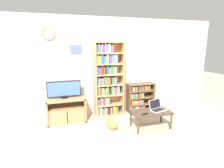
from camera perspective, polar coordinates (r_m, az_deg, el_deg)
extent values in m
plane|color=#BCAD93|center=(3.64, 5.53, -18.68)|extent=(18.00, 18.00, 0.00)
cube|color=beige|center=(4.77, -1.99, 5.54)|extent=(6.58, 0.06, 2.60)
torus|color=olive|center=(4.55, -20.02, 15.13)|extent=(0.31, 0.03, 0.31)
cylinder|color=white|center=(4.55, -20.02, 15.13)|extent=(0.25, 0.02, 0.25)
cube|color=silver|center=(4.56, -11.69, 11.03)|extent=(0.32, 0.01, 0.25)
cube|color=slate|center=(4.56, -11.68, 11.03)|extent=(0.29, 0.02, 0.23)
cube|color=tan|center=(4.58, -20.23, -8.45)|extent=(0.04, 0.50, 0.61)
cube|color=tan|center=(4.60, -9.03, -7.70)|extent=(0.04, 0.50, 0.61)
cube|color=tan|center=(4.47, -14.82, -4.69)|extent=(0.92, 0.50, 0.04)
cube|color=tan|center=(4.67, -14.42, -11.39)|extent=(0.92, 0.50, 0.04)
cube|color=tan|center=(4.54, -14.66, -7.40)|extent=(0.85, 0.46, 0.04)
cube|color=tan|center=(4.38, -17.22, -10.63)|extent=(0.41, 0.02, 0.33)
cube|color=tan|center=(4.39, -11.57, -10.25)|extent=(0.41, 0.02, 0.33)
cylinder|color=black|center=(4.49, -15.24, -4.14)|extent=(0.18, 0.18, 0.04)
cube|color=black|center=(4.43, -15.40, -1.51)|extent=(0.81, 0.05, 0.39)
cube|color=#4770A8|center=(4.41, -15.39, -1.59)|extent=(0.77, 0.01, 0.35)
cube|color=tan|center=(4.55, -5.54, 1.18)|extent=(0.04, 0.30, 1.98)
cube|color=tan|center=(4.75, 3.29, 1.70)|extent=(0.04, 0.30, 1.98)
cube|color=tan|center=(4.77, -1.50, 1.77)|extent=(0.78, 0.02, 1.98)
cube|color=tan|center=(4.92, -0.99, -9.71)|extent=(0.71, 0.26, 0.04)
cube|color=tan|center=(4.82, -1.00, -6.66)|extent=(0.71, 0.26, 0.04)
cube|color=tan|center=(4.74, -1.01, -3.49)|extent=(0.71, 0.26, 0.04)
cube|color=tan|center=(4.67, -1.03, -0.22)|extent=(0.71, 0.26, 0.04)
cube|color=tan|center=(4.61, -1.04, 3.14)|extent=(0.71, 0.26, 0.04)
cube|color=tan|center=(4.58, -1.05, 6.57)|extent=(0.71, 0.26, 0.04)
cube|color=tan|center=(4.55, -1.07, 10.04)|extent=(0.71, 0.26, 0.04)
cube|color=tan|center=(4.55, -1.08, 13.54)|extent=(0.71, 0.26, 0.04)
cube|color=white|center=(4.81, -4.87, -8.70)|extent=(0.04, 0.21, 0.21)
cube|color=red|center=(4.82, -4.43, -8.57)|extent=(0.04, 0.19, 0.22)
cube|color=white|center=(4.83, -3.96, -8.61)|extent=(0.04, 0.22, 0.21)
cube|color=#93704C|center=(4.83, -3.53, -8.65)|extent=(0.02, 0.24, 0.20)
cube|color=#B75B70|center=(4.85, -3.18, -8.66)|extent=(0.03, 0.19, 0.18)
cube|color=#388947|center=(4.86, -2.77, -8.67)|extent=(0.03, 0.19, 0.17)
cube|color=white|center=(4.86, -2.43, -8.53)|extent=(0.02, 0.21, 0.20)
cube|color=#B75B70|center=(4.87, -2.09, -8.62)|extent=(0.04, 0.22, 0.18)
cube|color=#93704C|center=(4.88, -1.71, -8.35)|extent=(0.02, 0.20, 0.21)
cube|color=#232328|center=(4.88, -1.27, -8.60)|extent=(0.03, 0.24, 0.17)
cube|color=red|center=(4.89, -0.89, -8.34)|extent=(0.03, 0.20, 0.20)
cube|color=gold|center=(4.91, -0.45, -8.40)|extent=(0.04, 0.20, 0.18)
cube|color=#232328|center=(4.91, -0.05, -8.31)|extent=(0.03, 0.22, 0.19)
cube|color=gold|center=(4.91, 0.33, -8.07)|extent=(0.04, 0.22, 0.23)
cube|color=gold|center=(4.93, 0.69, -8.28)|extent=(0.02, 0.23, 0.19)
cube|color=orange|center=(4.94, 0.96, -8.30)|extent=(0.02, 0.22, 0.18)
cube|color=orange|center=(4.95, 1.25, -8.14)|extent=(0.03, 0.21, 0.20)
cube|color=#2856A8|center=(4.95, 1.58, -8.22)|extent=(0.02, 0.23, 0.18)
cube|color=#2856A8|center=(4.71, -5.02, -5.65)|extent=(0.02, 0.24, 0.20)
cube|color=red|center=(4.72, -4.78, -5.69)|extent=(0.02, 0.23, 0.19)
cube|color=#B75B70|center=(4.73, -4.45, -5.75)|extent=(0.04, 0.23, 0.17)
cube|color=#5B9389|center=(4.74, -4.15, -5.46)|extent=(0.02, 0.19, 0.21)
cube|color=#B75B70|center=(4.74, -3.80, -5.48)|extent=(0.03, 0.22, 0.21)
cube|color=#759EB7|center=(4.75, -3.43, -5.55)|extent=(0.03, 0.22, 0.19)
cube|color=red|center=(4.76, -3.01, -5.50)|extent=(0.04, 0.21, 0.19)
cube|color=#9E4293|center=(4.77, -2.62, -5.31)|extent=(0.03, 0.19, 0.22)
cube|color=gold|center=(4.77, -2.20, -5.31)|extent=(0.03, 0.22, 0.22)
cube|color=white|center=(4.78, -1.82, -5.50)|extent=(0.03, 0.22, 0.18)
cube|color=#93704C|center=(4.78, -1.39, -5.15)|extent=(0.04, 0.23, 0.23)
cube|color=#2856A8|center=(4.81, -0.95, -5.29)|extent=(0.04, 0.19, 0.19)
cube|color=red|center=(4.63, -4.95, -2.25)|extent=(0.04, 0.24, 0.22)
cube|color=gold|center=(4.65, -4.51, -2.18)|extent=(0.03, 0.21, 0.22)
cube|color=#9E4293|center=(4.65, -4.12, -2.24)|extent=(0.02, 0.23, 0.21)
cube|color=#388947|center=(4.67, -3.73, -2.21)|extent=(0.04, 0.19, 0.21)
cube|color=gold|center=(4.67, -3.24, -2.23)|extent=(0.03, 0.22, 0.20)
cube|color=#5B9389|center=(4.68, -2.90, -2.33)|extent=(0.03, 0.21, 0.18)
cube|color=#388947|center=(4.69, -2.52, -2.35)|extent=(0.03, 0.22, 0.17)
cube|color=#759EB7|center=(4.70, -2.07, -2.15)|extent=(0.04, 0.19, 0.20)
cube|color=orange|center=(4.70, -1.57, -2.04)|extent=(0.03, 0.23, 0.21)
cube|color=#232328|center=(4.72, -1.13, -2.14)|extent=(0.04, 0.19, 0.19)
cube|color=#232328|center=(4.73, -0.72, -2.15)|extent=(0.02, 0.20, 0.18)
cube|color=#388947|center=(4.73, -0.40, -1.92)|extent=(0.03, 0.21, 0.22)
cube|color=#759EB7|center=(4.74, -0.02, -1.88)|extent=(0.03, 0.21, 0.22)
cube|color=orange|center=(4.75, 0.35, -1.93)|extent=(0.03, 0.21, 0.21)
cube|color=#B75B70|center=(4.76, 0.74, -2.02)|extent=(0.03, 0.21, 0.18)
cube|color=#9E4293|center=(4.78, 1.10, -1.96)|extent=(0.04, 0.20, 0.19)
cube|color=#5B9389|center=(4.78, 1.51, -1.69)|extent=(0.03, 0.21, 0.23)
cube|color=#759EB7|center=(4.79, 1.93, -1.77)|extent=(0.04, 0.22, 0.21)
cube|color=#232328|center=(4.57, -5.11, 1.14)|extent=(0.03, 0.24, 0.23)
cube|color=#5B9389|center=(4.59, -4.75, 0.88)|extent=(0.03, 0.21, 0.18)
cube|color=#759EB7|center=(4.59, -4.41, 1.05)|extent=(0.02, 0.22, 0.20)
cube|color=#9E4293|center=(4.59, -4.08, 0.89)|extent=(0.03, 0.22, 0.18)
cube|color=#93704C|center=(4.60, -3.64, 0.95)|extent=(0.03, 0.21, 0.18)
cube|color=#5B9389|center=(4.62, -3.18, 0.98)|extent=(0.04, 0.19, 0.18)
cube|color=#388947|center=(4.62, -2.66, 1.16)|extent=(0.03, 0.23, 0.21)
cube|color=#93704C|center=(4.62, -2.25, 1.16)|extent=(0.03, 0.24, 0.20)
cube|color=orange|center=(4.64, -1.86, 1.15)|extent=(0.03, 0.19, 0.19)
cube|color=#B75B70|center=(4.64, -1.42, 1.34)|extent=(0.03, 0.22, 0.22)
cube|color=orange|center=(4.66, -1.05, 1.06)|extent=(0.03, 0.20, 0.17)
cube|color=#232328|center=(4.66, -0.58, 1.42)|extent=(0.04, 0.21, 0.23)
cube|color=#5B9389|center=(4.68, -0.04, 1.15)|extent=(0.04, 0.22, 0.18)
cube|color=#388947|center=(4.69, 0.34, 1.17)|extent=(0.02, 0.23, 0.18)
cube|color=#5B9389|center=(4.69, 0.62, 1.24)|extent=(0.03, 0.24, 0.19)
cube|color=#B75B70|center=(4.70, 1.02, 1.26)|extent=(0.04, 0.24, 0.19)
cube|color=#388947|center=(4.52, -5.19, 4.38)|extent=(0.02, 0.24, 0.19)
cube|color=#2856A8|center=(4.53, -4.87, 4.45)|extent=(0.02, 0.22, 0.20)
cube|color=#B75B70|center=(4.54, -4.56, 4.62)|extent=(0.02, 0.20, 0.23)
cube|color=#9E4293|center=(4.55, -4.11, 4.30)|extent=(0.04, 0.21, 0.17)
cube|color=red|center=(4.55, -3.53, 4.62)|extent=(0.04, 0.22, 0.22)
cube|color=#232328|center=(4.57, -3.14, 4.56)|extent=(0.02, 0.20, 0.21)
cube|color=orange|center=(4.58, -2.83, 4.44)|extent=(0.02, 0.20, 0.18)
cube|color=#232328|center=(4.58, -2.38, 4.51)|extent=(0.04, 0.22, 0.19)
cube|color=#5B9389|center=(4.59, -1.99, 4.60)|extent=(0.02, 0.19, 0.20)
cube|color=#2856A8|center=(4.59, -1.58, 4.72)|extent=(0.03, 0.23, 0.22)
cube|color=#93704C|center=(4.60, -1.05, 4.46)|extent=(0.04, 0.24, 0.18)
cube|color=#388947|center=(4.62, -0.55, 4.63)|extent=(0.04, 0.22, 0.20)
cube|color=#388947|center=(4.62, -0.17, 4.75)|extent=(0.02, 0.24, 0.22)
cube|color=gold|center=(4.64, 0.14, 4.63)|extent=(0.03, 0.19, 0.19)
cube|color=#5B9389|center=(4.66, 0.61, 4.67)|extent=(0.04, 0.19, 0.20)
cube|color=white|center=(4.66, 1.04, 4.54)|extent=(0.02, 0.21, 0.17)
cube|color=#388947|center=(4.50, -5.26, 7.86)|extent=(0.03, 0.19, 0.19)
cube|color=gold|center=(4.50, -4.77, 8.02)|extent=(0.04, 0.21, 0.21)
cube|color=#5B9389|center=(4.51, -4.34, 7.85)|extent=(0.02, 0.23, 0.18)
cube|color=#759EB7|center=(4.52, -4.00, 8.01)|extent=(0.03, 0.23, 0.21)
cube|color=#2856A8|center=(4.52, -3.57, 8.17)|extent=(0.04, 0.22, 0.23)
cube|color=#9E4293|center=(4.54, -3.13, 8.19)|extent=(0.03, 0.18, 0.23)
cube|color=#388947|center=(4.54, -2.70, 7.93)|extent=(0.03, 0.21, 0.19)
cube|color=#5B9389|center=(4.56, -2.26, 8.17)|extent=(0.04, 0.19, 0.22)
cube|color=white|center=(4.56, -1.73, 8.21)|extent=(0.03, 0.24, 0.23)
cube|color=red|center=(4.58, -1.34, 7.91)|extent=(0.03, 0.20, 0.18)
cube|color=#9E4293|center=(4.57, -0.87, 8.21)|extent=(0.03, 0.24, 0.22)
cube|color=#B75B70|center=(4.60, -0.55, 8.12)|extent=(0.02, 0.19, 0.21)
cube|color=#5B9389|center=(4.60, -0.09, 8.26)|extent=(0.04, 0.21, 0.23)
cube|color=#759EB7|center=(4.61, 0.41, 8.27)|extent=(0.03, 0.23, 0.23)
cube|color=#5B9389|center=(4.62, 0.71, 8.21)|extent=(0.02, 0.21, 0.22)
cube|color=#759EB7|center=(4.63, 1.16, 8.25)|extent=(0.04, 0.23, 0.22)
cube|color=gold|center=(4.49, -5.34, 11.37)|extent=(0.03, 0.19, 0.19)
cube|color=#2856A8|center=(4.49, -4.86, 11.46)|extent=(0.04, 0.23, 0.20)
cube|color=#759EB7|center=(4.49, -4.42, 11.65)|extent=(0.02, 0.24, 0.23)
cube|color=#232328|center=(4.50, -4.15, 11.39)|extent=(0.02, 0.24, 0.18)
cube|color=white|center=(4.50, -3.84, 11.37)|extent=(0.03, 0.24, 0.18)
cube|color=#9E4293|center=(4.51, -3.41, 11.61)|extent=(0.03, 0.24, 0.22)
cube|color=#9E4293|center=(4.53, -2.94, 11.36)|extent=(0.04, 0.19, 0.18)
cube|color=#759EB7|center=(4.53, -2.46, 11.62)|extent=(0.03, 0.24, 0.22)
cube|color=#388947|center=(4.55, -2.03, 11.65)|extent=(0.03, 0.19, 0.22)
cube|color=#93704C|center=(4.56, -1.65, 11.59)|extent=(0.02, 0.19, 0.21)
cube|color=white|center=(4.56, -1.21, 11.61)|extent=(0.04, 0.23, 0.21)
cube|color=white|center=(4.58, -0.79, 11.37)|extent=(0.02, 0.19, 0.17)
cube|color=#B75B70|center=(4.57, -0.35, 11.43)|extent=(0.03, 0.24, 0.18)
cube|color=#2856A8|center=(4.60, 0.01, 11.51)|extent=(0.03, 0.19, 0.20)
cube|color=red|center=(4.60, 0.38, 11.38)|extent=(0.02, 0.20, 0.17)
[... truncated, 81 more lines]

